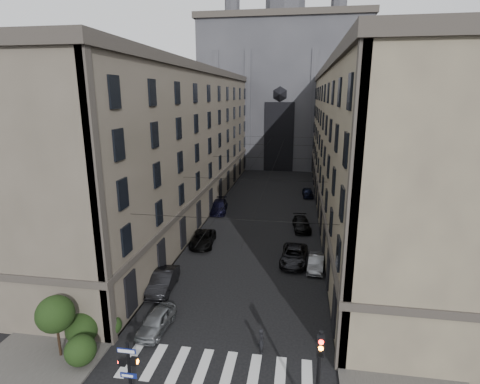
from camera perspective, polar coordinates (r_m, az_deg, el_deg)
The scene contains 19 objects.
sidewalk_left at distance 53.44m, azimuth -7.39°, elevation -2.21°, with size 7.00×80.00×0.15m, color #383533.
sidewalk_right at distance 51.71m, azimuth 15.58°, elevation -3.22°, with size 7.00×80.00×0.15m, color #383533.
zebra_crossing at distance 24.10m, azimuth -3.74°, elevation -25.27°, with size 11.00×3.20×0.01m, color beige.
building_left at distance 52.46m, azimuth -10.83°, elevation 7.69°, with size 13.60×60.60×18.85m.
building_right at distance 50.19m, azimuth 19.66°, elevation 6.80°, with size 13.60×60.60×18.85m.
gothic_tower at distance 88.08m, azimuth 6.57°, elevation 16.07°, with size 35.00×23.00×58.00m.
pedestrian_signal_left at distance 21.07m, azimuth -16.53°, elevation -24.63°, with size 1.02×0.38×4.00m.
traffic_light_right at distance 19.28m, azimuth 11.94°, elevation -24.86°, with size 0.34×0.50×5.20m.
shrub_cluster at distance 26.08m, azimuth -23.90°, elevation -18.32°, with size 3.90×4.40×3.90m.
tram_wires at distance 49.49m, azimuth 4.00°, elevation 5.06°, with size 14.00×60.00×0.43m.
car_left_near at distance 27.22m, azimuth -12.61°, elevation -18.65°, with size 1.59×3.95×1.35m, color gray.
car_left_midnear at distance 31.77m, azimuth -11.65°, elevation -13.18°, with size 1.67×4.78×1.58m, color black.
car_left_midfar at distance 39.95m, azimuth -5.69°, elevation -7.13°, with size 2.28×4.95×1.38m, color black.
car_left_far at distance 50.72m, azimuth -3.25°, elevation -2.22°, with size 2.14×5.28×1.53m, color black.
car_right_near at distance 35.27m, azimuth 11.51°, elevation -10.51°, with size 1.37×3.92×1.29m, color slate.
car_right_midnear at distance 36.18m, azimuth 8.24°, elevation -9.54°, with size 2.41×5.24×1.46m, color black.
car_right_midfar at distance 44.76m, azimuth 9.36°, elevation -4.84°, with size 1.91×4.69×1.36m, color black.
car_right_far at distance 59.13m, azimuth 10.30°, elevation -0.08°, with size 1.59×3.95×1.35m, color black.
pedestrian at distance 24.72m, azimuth 3.27°, elevation -21.69°, with size 0.60×0.39×1.64m, color black.
Camera 1 is at (4.33, -12.98, 15.46)m, focal length 28.00 mm.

